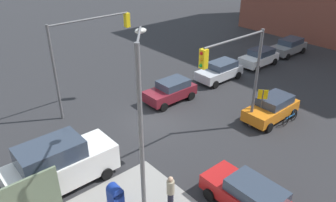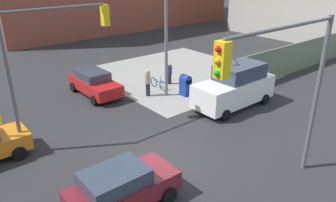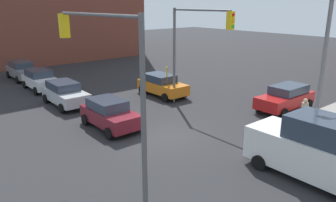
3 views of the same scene
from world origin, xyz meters
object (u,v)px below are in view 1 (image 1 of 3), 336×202
Objects in this scene: street_lamp_corner at (141,118)px; hatchback_orange at (272,108)px; pedestrian_crossing at (171,192)px; traffic_signal_nw_corner at (238,68)px; coupe_white at (259,57)px; van_white_delivery at (60,165)px; sedan_silver at (220,71)px; sedan_red at (250,196)px; bicycle_at_crosswalk at (290,118)px; mailbox_blue at (116,197)px; coupe_gray at (289,46)px; traffic_signal_se_corner at (86,46)px; sedan_maroon at (171,91)px.

hatchback_orange is (-11.29, -0.68, -3.86)m from street_lamp_corner.
street_lamp_corner reaches higher than pedestrian_crossing.
coupe_white is at bearing -151.71° from traffic_signal_nw_corner.
street_lamp_corner is at bearing 122.67° from van_white_delivery.
sedan_red is at bearing 46.59° from sedan_silver.
sedan_silver is at bearing -103.15° from bicycle_at_crosswalk.
mailbox_blue is 12.52m from hatchback_orange.
hatchback_orange is at bearing -179.24° from mailbox_blue.
street_lamp_corner is 3.96m from pedestrian_crossing.
sedan_silver is at bearing -109.12° from hatchback_orange.
coupe_gray is 24.61m from pedestrian_crossing.
van_white_delivery is at bearing -57.33° from street_lamp_corner.
mailbox_blue is at bearing 18.27° from coupe_white.
coupe_white is at bearing 170.05° from traffic_signal_se_corner.
van_white_delivery is 3.09× the size of bicycle_at_crosswalk.
traffic_signal_se_corner is at bearing -49.54° from bicycle_at_crosswalk.
traffic_signal_nw_corner is 7.21m from sedan_maroon.
van_white_delivery is at bearing 18.58° from sedan_maroon.
coupe_gray reaches higher than bicycle_at_crosswalk.
van_white_delivery is (10.23, 3.44, 0.44)m from sedan_maroon.
bicycle_at_crosswalk is (-8.95, 10.50, -4.32)m from traffic_signal_se_corner.
coupe_gray is at bearing 172.24° from traffic_signal_se_corner.
traffic_signal_se_corner reaches higher than bicycle_at_crosswalk.
van_white_delivery is (15.98, 3.63, 0.44)m from sedan_silver.
sedan_red is at bearing 19.49° from bicycle_at_crosswalk.
mailbox_blue is 0.36× the size of sedan_maroon.
hatchback_orange is 0.78× the size of van_white_delivery.
mailbox_blue is at bearing -22.62° from street_lamp_corner.
mailbox_blue is 3.44m from van_white_delivery.
sedan_maroon is 7.33m from hatchback_orange.
sedan_red is (-4.62, 3.97, 0.08)m from mailbox_blue.
coupe_white is at bearing -26.01° from pedestrian_crossing.
sedan_red is 2.56× the size of bicycle_at_crosswalk.
street_lamp_corner is at bearing 7.69° from traffic_signal_nw_corner.
traffic_signal_se_corner is 1.63× the size of sedan_maroon.
sedan_silver is 15.30m from pedestrian_crossing.
van_white_delivery is 14.79m from bicycle_at_crosswalk.
traffic_signal_se_corner reaches higher than sedan_silver.
street_lamp_corner reaches higher than mailbox_blue.
traffic_signal_se_corner reaches higher than van_white_delivery.
coupe_gray reaches higher than mailbox_blue.
hatchback_orange is 2.40× the size of bicycle_at_crosswalk.
sedan_maroon is at bearing 150.38° from traffic_signal_se_corner.
sedan_red is at bearing 67.16° from sedan_maroon.
street_lamp_corner is at bearing 3.45° from hatchback_orange.
coupe_white reaches higher than bicycle_at_crosswalk.
van_white_delivery reaches higher than bicycle_at_crosswalk.
sedan_maroon reaches higher than mailbox_blue.
pedestrian_crossing reaches higher than bicycle_at_crosswalk.
traffic_signal_se_corner reaches higher than coupe_gray.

